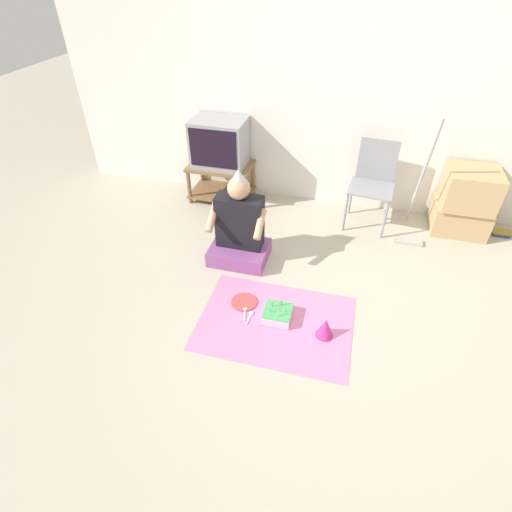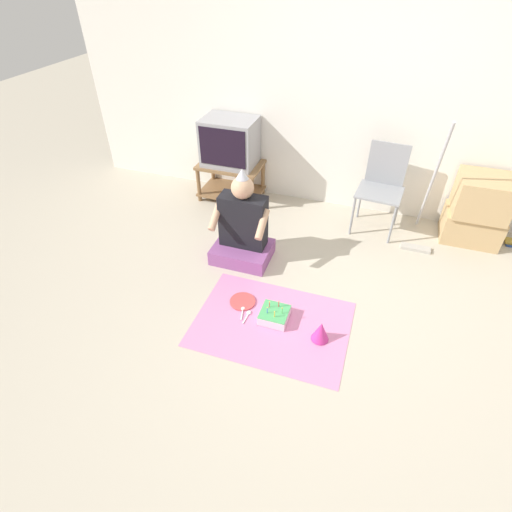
{
  "view_description": "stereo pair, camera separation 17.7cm",
  "coord_description": "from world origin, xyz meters",
  "px_view_note": "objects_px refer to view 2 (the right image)",
  "views": [
    {
      "loc": [
        0.01,
        -2.16,
        2.37
      ],
      "look_at": [
        -0.64,
        0.31,
        0.35
      ],
      "focal_mm": 28.0,
      "sensor_mm": 36.0,
      "label": 1
    },
    {
      "loc": [
        0.18,
        -2.11,
        2.37
      ],
      "look_at": [
        -0.64,
        0.31,
        0.35
      ],
      "focal_mm": 28.0,
      "sensor_mm": 36.0,
      "label": 2
    }
  ],
  "objects_px": {
    "cardboard_box_stack": "(478,209)",
    "dust_mop": "(425,210)",
    "tv": "(230,142)",
    "party_hat_blue": "(321,331)",
    "birthday_cake": "(274,315)",
    "folding_chair": "(382,182)",
    "person_seated": "(243,230)",
    "paper_plate": "(243,301)"
  },
  "relations": [
    {
      "from": "cardboard_box_stack",
      "to": "dust_mop",
      "type": "xyz_separation_m",
      "value": [
        -0.49,
        -0.24,
        0.03
      ]
    },
    {
      "from": "tv",
      "to": "party_hat_blue",
      "type": "relative_size",
      "value": 3.42
    },
    {
      "from": "birthday_cake",
      "to": "cardboard_box_stack",
      "type": "bearing_deg",
      "value": 47.77
    },
    {
      "from": "tv",
      "to": "birthday_cake",
      "type": "distance_m",
      "value": 2.1
    },
    {
      "from": "folding_chair",
      "to": "cardboard_box_stack",
      "type": "height_order",
      "value": "folding_chair"
    },
    {
      "from": "dust_mop",
      "to": "party_hat_blue",
      "type": "xyz_separation_m",
      "value": [
        -0.66,
        -1.54,
        -0.29
      ]
    },
    {
      "from": "tv",
      "to": "person_seated",
      "type": "relative_size",
      "value": 0.63
    },
    {
      "from": "person_seated",
      "to": "paper_plate",
      "type": "height_order",
      "value": "person_seated"
    },
    {
      "from": "cardboard_box_stack",
      "to": "party_hat_blue",
      "type": "distance_m",
      "value": 2.13
    },
    {
      "from": "cardboard_box_stack",
      "to": "person_seated",
      "type": "relative_size",
      "value": 0.75
    },
    {
      "from": "dust_mop",
      "to": "tv",
      "type": "bearing_deg",
      "value": 172.76
    },
    {
      "from": "party_hat_blue",
      "to": "cardboard_box_stack",
      "type": "bearing_deg",
      "value": 57.09
    },
    {
      "from": "cardboard_box_stack",
      "to": "party_hat_blue",
      "type": "bearing_deg",
      "value": -122.91
    },
    {
      "from": "dust_mop",
      "to": "birthday_cake",
      "type": "bearing_deg",
      "value": -125.73
    },
    {
      "from": "cardboard_box_stack",
      "to": "paper_plate",
      "type": "bearing_deg",
      "value": -139.07
    },
    {
      "from": "cardboard_box_stack",
      "to": "paper_plate",
      "type": "xyz_separation_m",
      "value": [
        -1.84,
        -1.59,
        -0.33
      ]
    },
    {
      "from": "folding_chair",
      "to": "party_hat_blue",
      "type": "xyz_separation_m",
      "value": [
        -0.23,
        -1.72,
        -0.41
      ]
    },
    {
      "from": "tv",
      "to": "dust_mop",
      "type": "bearing_deg",
      "value": -7.24
    },
    {
      "from": "folding_chair",
      "to": "person_seated",
      "type": "relative_size",
      "value": 0.97
    },
    {
      "from": "folding_chair",
      "to": "birthday_cake",
      "type": "bearing_deg",
      "value": -110.57
    },
    {
      "from": "party_hat_blue",
      "to": "birthday_cake",
      "type": "bearing_deg",
      "value": 167.32
    },
    {
      "from": "cardboard_box_stack",
      "to": "party_hat_blue",
      "type": "relative_size",
      "value": 4.06
    },
    {
      "from": "dust_mop",
      "to": "person_seated",
      "type": "xyz_separation_m",
      "value": [
        -1.56,
        -0.77,
        -0.07
      ]
    },
    {
      "from": "dust_mop",
      "to": "paper_plate",
      "type": "distance_m",
      "value": 1.95
    },
    {
      "from": "birthday_cake",
      "to": "paper_plate",
      "type": "distance_m",
      "value": 0.32
    },
    {
      "from": "cardboard_box_stack",
      "to": "party_hat_blue",
      "type": "height_order",
      "value": "cardboard_box_stack"
    },
    {
      "from": "folding_chair",
      "to": "person_seated",
      "type": "xyz_separation_m",
      "value": [
        -1.12,
        -0.95,
        -0.19
      ]
    },
    {
      "from": "folding_chair",
      "to": "party_hat_blue",
      "type": "bearing_deg",
      "value": -97.58
    },
    {
      "from": "dust_mop",
      "to": "party_hat_blue",
      "type": "bearing_deg",
      "value": -113.24
    },
    {
      "from": "paper_plate",
      "to": "birthday_cake",
      "type": "bearing_deg",
      "value": -17.32
    },
    {
      "from": "dust_mop",
      "to": "birthday_cake",
      "type": "relative_size",
      "value": 5.7
    },
    {
      "from": "folding_chair",
      "to": "birthday_cake",
      "type": "height_order",
      "value": "folding_chair"
    },
    {
      "from": "party_hat_blue",
      "to": "paper_plate",
      "type": "xyz_separation_m",
      "value": [
        -0.69,
        0.18,
        -0.08
      ]
    },
    {
      "from": "cardboard_box_stack",
      "to": "paper_plate",
      "type": "height_order",
      "value": "cardboard_box_stack"
    },
    {
      "from": "tv",
      "to": "paper_plate",
      "type": "height_order",
      "value": "tv"
    },
    {
      "from": "person_seated",
      "to": "paper_plate",
      "type": "bearing_deg",
      "value": -70.43
    },
    {
      "from": "party_hat_blue",
      "to": "dust_mop",
      "type": "bearing_deg",
      "value": 66.76
    },
    {
      "from": "cardboard_box_stack",
      "to": "person_seated",
      "type": "xyz_separation_m",
      "value": [
        -2.04,
        -1.0,
        -0.03
      ]
    },
    {
      "from": "cardboard_box_stack",
      "to": "folding_chair",
      "type": "bearing_deg",
      "value": -176.47
    },
    {
      "from": "birthday_cake",
      "to": "party_hat_blue",
      "type": "height_order",
      "value": "party_hat_blue"
    },
    {
      "from": "party_hat_blue",
      "to": "person_seated",
      "type": "bearing_deg",
      "value": 139.41
    },
    {
      "from": "birthday_cake",
      "to": "paper_plate",
      "type": "height_order",
      "value": "birthday_cake"
    }
  ]
}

